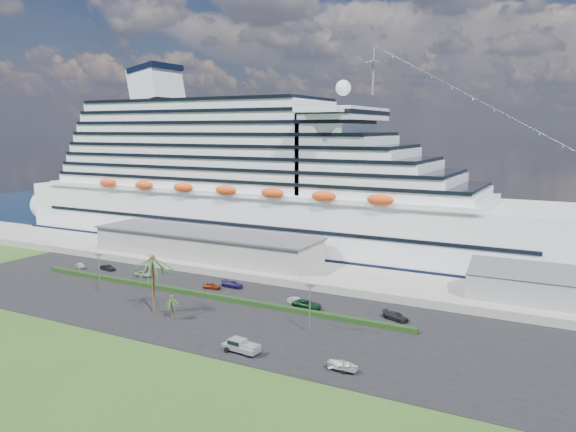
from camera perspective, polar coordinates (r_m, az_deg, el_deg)
The scene contains 22 objects.
ground at distance 99.07m, azimuth -10.57°, elevation -11.16°, with size 420.00×420.00×0.00m, color #31521B.
asphalt_lot at distance 107.32m, azimuth -6.85°, elevation -9.45°, with size 140.00×38.00×0.12m, color black.
wharf at distance 130.87m, azimuth 0.47°, elevation -5.63°, with size 240.00×20.00×1.80m, color gray.
water at distance 213.25m, azimuth 11.79°, elevation -0.39°, with size 420.00×160.00×0.02m, color black.
cruise_ship at distance 159.06m, azimuth -2.37°, elevation 2.74°, with size 191.00×38.00×54.00m.
terminal_building at distance 142.98m, azimuth -8.44°, elevation -2.79°, with size 61.00×15.00×6.30m.
port_shed at distance 116.14m, azimuth 23.98°, elevation -6.52°, with size 24.00×12.31×7.37m.
hedge at distance 115.53m, azimuth -8.70°, elevation -7.89°, with size 88.00×1.10×0.90m, color black.
lamp_post_left at distance 121.59m, azimuth -18.65°, elevation -5.08°, with size 1.60×0.35×8.27m.
lamp_post_right at distance 93.51m, azimuth 2.22°, elevation -8.78°, with size 1.60×0.35×8.27m.
palm_tall at distance 105.59m, azimuth -13.60°, elevation -4.79°, with size 8.82×8.82×11.13m.
palm_short at distance 102.46m, azimuth -11.73°, elevation -8.36°, with size 3.53×3.53×4.56m.
parked_car_0 at distance 145.62m, azimuth -20.34°, elevation -4.74°, with size 1.58×3.93×1.34m, color #BEBDC0.
parked_car_1 at distance 141.36m, azimuth -17.85°, elevation -5.02°, with size 1.41×4.04×1.33m, color black.
parked_car_2 at distance 133.32m, azimuth -14.47°, elevation -5.71°, with size 2.09×4.54×1.26m, color #909498.
parked_car_3 at distance 121.17m, azimuth -5.69°, elevation -6.90°, with size 2.01×4.94×1.43m, color #1B154B.
parked_car_4 at distance 120.58m, azimuth -7.75°, elevation -7.05°, with size 1.54×3.83×1.31m, color maroon.
parked_car_5 at distance 109.60m, azimuth 0.88°, elevation -8.62°, with size 1.32×3.79×1.25m, color #A8ACB0.
parked_car_6 at distance 107.06m, azimuth 1.96°, elevation -8.96°, with size 2.61×5.65×1.57m, color black.
parked_car_7 at distance 102.69m, azimuth 10.90°, elevation -9.94°, with size 2.03×4.99×1.45m, color black.
pickup_truck at distance 87.26m, azimuth -4.81°, elevation -12.98°, with size 6.05×2.66×2.08m.
boat_trailer at distance 81.25m, azimuth 5.59°, elevation -14.81°, with size 5.19×3.33×1.50m.
Camera 1 is at (58.90, -72.17, 33.71)m, focal length 35.00 mm.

